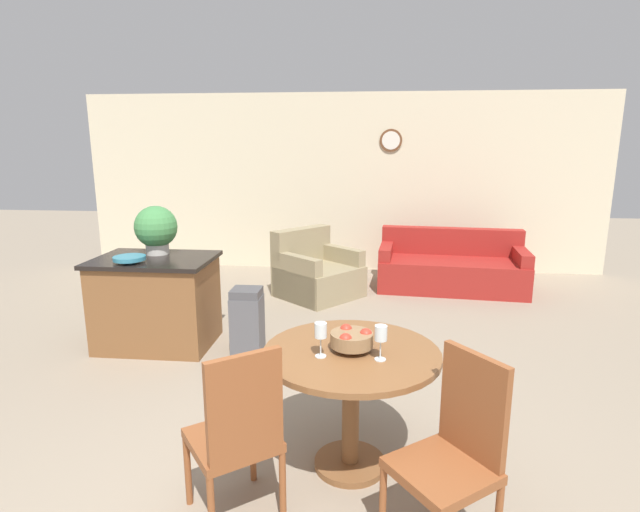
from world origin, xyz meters
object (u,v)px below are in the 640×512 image
potted_plant (156,228)px  trash_bin (247,322)px  wine_glass_right (381,335)px  couch (451,269)px  fruit_bowl (352,339)px  teal_bowl (129,258)px  dining_chair_near_left (238,431)px  dining_table (351,378)px  kitchen_island (157,301)px  armchair (316,274)px  wine_glass_left (321,332)px  dining_chair_near_right (455,447)px

potted_plant → trash_bin: bearing=-17.0°
wine_glass_right → couch: 4.32m
fruit_bowl → teal_bowl: teal_bowl is taller
dining_chair_near_left → couch: (1.76, 4.55, -0.25)m
fruit_bowl → wine_glass_right: bearing=-34.9°
dining_chair_near_left → dining_table: bearing=6.2°
fruit_bowl → potted_plant: bearing=136.3°
kitchen_island → couch: size_ratio=0.56×
wine_glass_right → armchair: size_ratio=0.16×
trash_bin → armchair: size_ratio=0.51×
dining_chair_near_left → kitchen_island: size_ratio=0.88×
wine_glass_left → wine_glass_right: size_ratio=1.00×
dining_chair_near_left → armchair: dining_chair_near_left is taller
dining_chair_near_left → wine_glass_right: bearing=-7.6°
dining_table → potted_plant: bearing=136.3°
teal_bowl → potted_plant: 0.45m
potted_plant → couch: bearing=33.6°
teal_bowl → potted_plant: bearing=75.3°
armchair → dining_chair_near_right: bearing=-124.1°
dining_chair_near_left → trash_bin: bearing=65.7°
trash_bin → couch: couch is taller
dining_chair_near_right → trash_bin: (-1.55, 2.16, -0.21)m
dining_chair_near_left → wine_glass_left: dining_chair_near_left is taller
couch → teal_bowl: bearing=-137.5°
teal_bowl → armchair: teal_bowl is taller
kitchen_island → couch: bearing=35.9°
dining_chair_near_right → fruit_bowl: dining_chair_near_right is taller
potted_plant → trash_bin: 1.29m
dining_table → dining_chair_near_left: dining_chair_near_left is taller
dining_table → potted_plant: size_ratio=2.19×
dining_chair_near_left → kitchen_island: dining_chair_near_left is taller
teal_bowl → fruit_bowl: bearing=-35.9°
dining_chair_near_right → wine_glass_left: dining_chair_near_right is taller
wine_glass_right → teal_bowl: size_ratio=0.70×
kitchen_island → trash_bin: size_ratio=1.76×
kitchen_island → fruit_bowl: bearing=-41.5°
fruit_bowl → teal_bowl: size_ratio=0.86×
dining_table → couch: couch is taller
couch → armchair: bearing=-158.7°
wine_glass_right → trash_bin: wine_glass_right is taller
dining_chair_near_left → potted_plant: size_ratio=2.06×
wine_glass_right → teal_bowl: 2.78m
potted_plant → trash_bin: (0.96, -0.29, -0.82)m
dining_chair_near_left → wine_glass_left: bearing=10.4°
couch → fruit_bowl: bearing=-101.5°
kitchen_island → trash_bin: bearing=-7.7°
dining_table → trash_bin: 1.93m
dining_chair_near_left → wine_glass_left: (0.38, 0.41, 0.38)m
couch → trash_bin: bearing=-127.6°
wine_glass_left → armchair: bearing=96.6°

